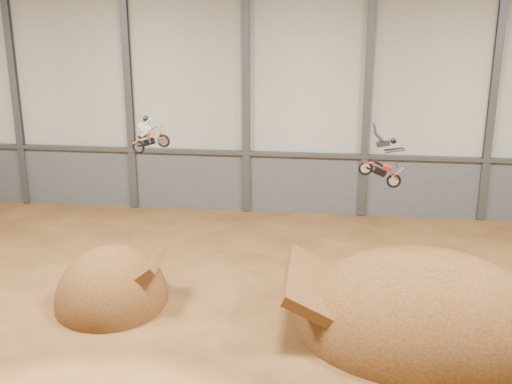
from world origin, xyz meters
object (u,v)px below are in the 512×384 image
at_px(takeoff_ramp, 112,301).
at_px(fmx_rider_b, 378,156).
at_px(landing_ramp, 420,326).
at_px(fmx_rider_a, 152,132).

relative_size(takeoff_ramp, fmx_rider_b, 2.32).
xyz_separation_m(takeoff_ramp, landing_ramp, (13.22, -0.78, 0.00)).
distance_m(takeoff_ramp, fmx_rider_a, 7.68).
relative_size(takeoff_ramp, fmx_rider_a, 3.12).
relative_size(fmx_rider_a, fmx_rider_b, 0.74).
bearing_deg(fmx_rider_b, landing_ramp, -27.49).
xyz_separation_m(landing_ramp, fmx_rider_b, (-2.06, 0.93, 6.95)).
bearing_deg(takeoff_ramp, landing_ramp, -3.36).
distance_m(landing_ramp, fmx_rider_a, 13.80).
bearing_deg(landing_ramp, fmx_rider_a, 168.46).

